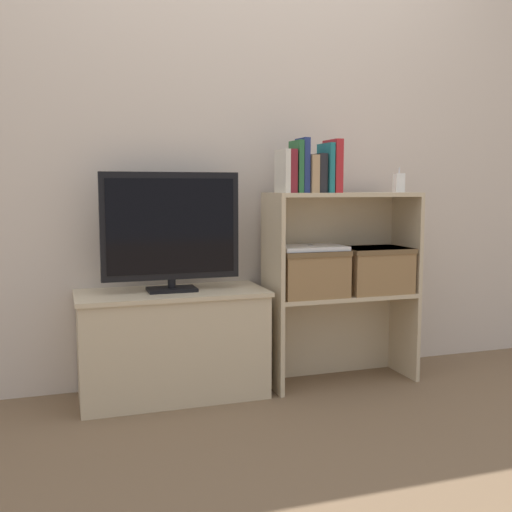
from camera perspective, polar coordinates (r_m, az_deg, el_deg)
name	(u,v)px	position (r m, az deg, el deg)	size (l,w,h in m)	color
ground_plane	(266,400)	(2.82, 0.94, -13.51)	(16.00, 16.00, 0.00)	brown
wall_back	(240,141)	(3.04, -1.52, 10.90)	(10.00, 0.05, 2.40)	beige
tv_stand	(173,344)	(2.82, -7.94, -8.28)	(0.86, 0.38, 0.50)	#CCB793
tv	(171,229)	(2.74, -8.11, 2.58)	(0.63, 0.14, 0.54)	black
bookshelf_lower_tier	(336,324)	(3.09, 7.60, -6.42)	(0.74, 0.29, 0.45)	#CCB793
bookshelf_upper_tier	(337,231)	(3.02, 7.73, 2.39)	(0.74, 0.29, 0.50)	#CCB793
book_ivory	(282,171)	(2.79, 2.54, 8.07)	(0.02, 0.15, 0.20)	silver
book_maroon	(289,171)	(2.80, 3.16, 8.06)	(0.03, 0.13, 0.20)	maroon
book_forest	(296,167)	(2.82, 3.85, 8.47)	(0.02, 0.14, 0.24)	#286638
book_navy	(302,166)	(2.83, 4.45, 8.59)	(0.03, 0.12, 0.25)	navy
book_tan	(310,174)	(2.84, 5.16, 7.78)	(0.04, 0.15, 0.17)	tan
book_charcoal	(318,173)	(2.86, 5.96, 7.84)	(0.04, 0.13, 0.18)	#232328
book_teal	(326,168)	(2.88, 6.65, 8.31)	(0.02, 0.16, 0.23)	#1E7075
book_crimson	(333,166)	(2.89, 7.31, 8.47)	(0.04, 0.16, 0.25)	#B22328
baby_monitor	(399,183)	(3.11, 13.45, 6.80)	(0.05, 0.03, 0.13)	white
storage_basket_left	(310,271)	(2.90, 5.15, -1.40)	(0.33, 0.26, 0.22)	#937047
storage_basket_right	(374,268)	(3.05, 11.22, -1.10)	(0.33, 0.26, 0.22)	#937047
laptop	(310,248)	(2.89, 5.18, 0.80)	(0.32, 0.23, 0.02)	white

